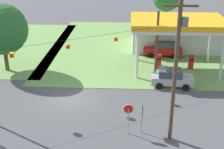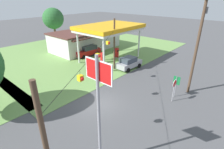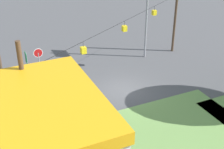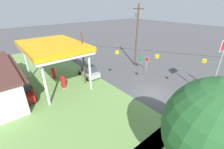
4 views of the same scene
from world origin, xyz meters
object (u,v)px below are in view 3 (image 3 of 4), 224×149
(stop_sign_overhead, at_px, (147,4))
(car_at_pumps_front, at_px, (1,140))
(route_sign, at_px, (27,60))
(stop_sign_roadside, at_px, (38,56))

(stop_sign_overhead, bearing_deg, car_at_pumps_front, 30.19)
(car_at_pumps_front, distance_m, stop_sign_overhead, 17.22)
(car_at_pumps_front, distance_m, route_sign, 9.20)
(stop_sign_overhead, bearing_deg, stop_sign_roadside, -2.23)
(car_at_pumps_front, bearing_deg, stop_sign_overhead, -146.13)
(route_sign, bearing_deg, stop_sign_roadside, -168.59)
(route_sign, bearing_deg, car_at_pumps_front, 69.13)
(stop_sign_roadside, distance_m, stop_sign_overhead, 10.66)
(stop_sign_overhead, bearing_deg, route_sign, -0.93)
(stop_sign_overhead, distance_m, route_sign, 11.69)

